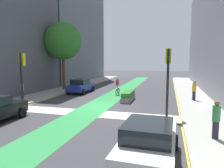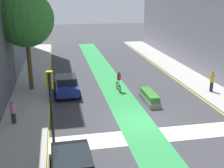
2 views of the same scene
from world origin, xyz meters
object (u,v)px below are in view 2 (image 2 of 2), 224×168
at_px(traffic_signal_near_left, 51,94).
at_px(street_tree_near, 26,19).
at_px(pedestrian_sidewalk_left_a, 13,112).
at_px(car_blue_left_far, 67,85).
at_px(pedestrian_sidewalk_right_a, 212,81).
at_px(cyclist_in_lane, 119,80).
at_px(median_planter, 150,98).

distance_m(traffic_signal_near_left, street_tree_near, 10.42).
xyz_separation_m(traffic_signal_near_left, pedestrian_sidewalk_left_a, (-2.48, 2.91, -2.03)).
relative_size(car_blue_left_far, street_tree_near, 0.51).
distance_m(traffic_signal_near_left, pedestrian_sidewalk_left_a, 4.33).
xyz_separation_m(car_blue_left_far, pedestrian_sidewalk_right_a, (11.90, -2.18, 0.24)).
height_order(car_blue_left_far, cyclist_in_lane, cyclist_in_lane).
bearing_deg(street_tree_near, median_planter, -27.52).
distance_m(car_blue_left_far, street_tree_near, 6.20).
bearing_deg(car_blue_left_far, street_tree_near, 153.32).
height_order(pedestrian_sidewalk_left_a, street_tree_near, street_tree_near).
bearing_deg(pedestrian_sidewalk_right_a, street_tree_near, 166.13).
bearing_deg(cyclist_in_lane, traffic_signal_near_left, -124.23).
height_order(cyclist_in_lane, median_planter, cyclist_in_lane).
bearing_deg(pedestrian_sidewalk_left_a, car_blue_left_far, 56.37).
bearing_deg(pedestrian_sidewalk_right_a, traffic_signal_near_left, -154.81).
xyz_separation_m(cyclist_in_lane, median_planter, (1.76, -3.02, -0.57)).
relative_size(pedestrian_sidewalk_right_a, pedestrian_sidewalk_left_a, 1.13).
distance_m(pedestrian_sidewalk_left_a, street_tree_near, 8.59).
xyz_separation_m(cyclist_in_lane, pedestrian_sidewalk_right_a, (7.51, -1.95, 0.07)).
relative_size(car_blue_left_far, pedestrian_sidewalk_left_a, 2.73).
bearing_deg(cyclist_in_lane, street_tree_near, 166.84).
height_order(car_blue_left_far, median_planter, car_blue_left_far).
distance_m(traffic_signal_near_left, cyclist_in_lane, 9.96).
bearing_deg(pedestrian_sidewalk_right_a, car_blue_left_far, 169.60).
bearing_deg(pedestrian_sidewalk_right_a, pedestrian_sidewalk_left_a, -168.31).
relative_size(traffic_signal_near_left, street_tree_near, 0.51).
bearing_deg(street_tree_near, traffic_signal_near_left, -79.32).
xyz_separation_m(traffic_signal_near_left, street_tree_near, (-1.85, 9.78, 3.09)).
relative_size(street_tree_near, median_planter, 2.75).
height_order(car_blue_left_far, street_tree_near, street_tree_near).
distance_m(car_blue_left_far, cyclist_in_lane, 4.39).
height_order(traffic_signal_near_left, street_tree_near, street_tree_near).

